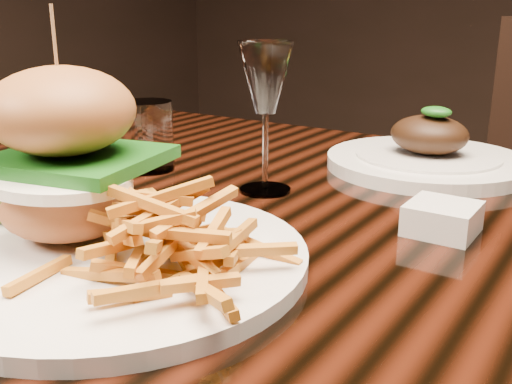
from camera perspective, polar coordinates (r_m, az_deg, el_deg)
The scene contains 6 objects.
dining_table at distance 0.69m, azimuth 6.66°, elevation -8.55°, with size 1.60×0.90×0.75m.
burger_plate at distance 0.54m, azimuth -14.28°, elevation -1.00°, with size 0.34×0.34×0.22m.
ramekin at distance 0.64m, azimuth 17.33°, elevation -2.42°, with size 0.07×0.07×0.03m, color silver.
wine_glass at distance 0.72m, azimuth 0.93°, elevation 10.34°, with size 0.07×0.07×0.18m.
water_tumbler at distance 0.85m, azimuth -10.29°, elevation 5.27°, with size 0.07×0.07×0.10m, color white.
far_dish at distance 0.89m, azimuth 16.01°, elevation 3.26°, with size 0.28×0.28×0.09m.
Camera 1 is at (0.27, -0.56, 0.97)m, focal length 42.00 mm.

